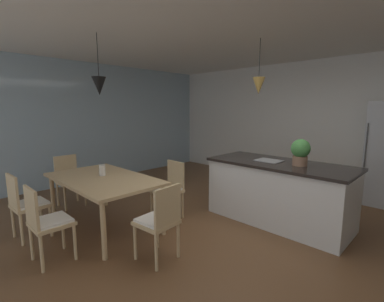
# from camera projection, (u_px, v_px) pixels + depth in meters

# --- Properties ---
(ground_plane) EXTENTS (10.00, 8.40, 0.04)m
(ground_plane) POSITION_uv_depth(u_px,v_px,m) (234.00, 238.00, 3.57)
(ground_plane) COLOR brown
(ceiling_slab) EXTENTS (10.00, 8.40, 0.12)m
(ceiling_slab) POSITION_uv_depth(u_px,v_px,m) (240.00, 15.00, 3.14)
(ceiling_slab) COLOR white
(wall_back_kitchen) EXTENTS (10.00, 0.12, 2.70)m
(wall_back_kitchen) POSITION_uv_depth(u_px,v_px,m) (327.00, 124.00, 5.65)
(wall_back_kitchen) COLOR white
(wall_back_kitchen) RESTS_ON ground_plane
(window_wall_left_glazing) EXTENTS (0.06, 8.40, 2.70)m
(window_wall_left_glazing) POSITION_uv_depth(u_px,v_px,m) (90.00, 123.00, 6.16)
(window_wall_left_glazing) COLOR #9EB7C6
(window_wall_left_glazing) RESTS_ON ground_plane
(dining_table) EXTENTS (1.75, 1.01, 0.72)m
(dining_table) POSITION_uv_depth(u_px,v_px,m) (103.00, 182.00, 3.77)
(dining_table) COLOR tan
(dining_table) RESTS_ON ground_plane
(chair_far_right) EXTENTS (0.42, 0.42, 0.87)m
(chair_far_right) POSITION_uv_depth(u_px,v_px,m) (169.00, 187.00, 4.14)
(chair_far_right) COLOR tan
(chair_far_right) RESTS_ON ground_plane
(chair_window_end) EXTENTS (0.40, 0.40, 0.87)m
(chair_window_end) POSITION_uv_depth(u_px,v_px,m) (69.00, 179.00, 4.66)
(chair_window_end) COLOR tan
(chair_window_end) RESTS_ON ground_plane
(chair_near_right) EXTENTS (0.40, 0.40, 0.87)m
(chair_near_right) POSITION_uv_depth(u_px,v_px,m) (46.00, 221.00, 2.91)
(chair_near_right) COLOR tan
(chair_near_right) RESTS_ON ground_plane
(chair_near_left) EXTENTS (0.42, 0.42, 0.87)m
(chair_near_left) POSITION_uv_depth(u_px,v_px,m) (26.00, 203.00, 3.45)
(chair_near_left) COLOR tan
(chair_near_left) RESTS_ON ground_plane
(chair_kitchen_end) EXTENTS (0.44, 0.44, 0.87)m
(chair_kitchen_end) POSITION_uv_depth(u_px,v_px,m) (160.00, 220.00, 2.94)
(chair_kitchen_end) COLOR tan
(chair_kitchen_end) RESTS_ON ground_plane
(kitchen_island) EXTENTS (2.04, 0.92, 0.91)m
(kitchen_island) POSITION_uv_depth(u_px,v_px,m) (278.00, 191.00, 3.99)
(kitchen_island) COLOR silver
(kitchen_island) RESTS_ON ground_plane
(pendant_over_table) EXTENTS (0.19, 0.19, 0.84)m
(pendant_over_table) POSITION_uv_depth(u_px,v_px,m) (99.00, 86.00, 3.75)
(pendant_over_table) COLOR black
(pendant_over_island_main) EXTENTS (0.19, 0.19, 0.81)m
(pendant_over_island_main) POSITION_uv_depth(u_px,v_px,m) (259.00, 86.00, 4.02)
(pendant_over_island_main) COLOR black
(potted_plant_on_island) EXTENTS (0.26, 0.26, 0.37)m
(potted_plant_on_island) POSITION_uv_depth(u_px,v_px,m) (301.00, 151.00, 3.69)
(potted_plant_on_island) COLOR #8C664C
(potted_plant_on_island) RESTS_ON kitchen_island
(vase_on_dining_table) EXTENTS (0.09, 0.09, 0.16)m
(vase_on_dining_table) POSITION_uv_depth(u_px,v_px,m) (102.00, 170.00, 3.86)
(vase_on_dining_table) COLOR silver
(vase_on_dining_table) RESTS_ON dining_table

